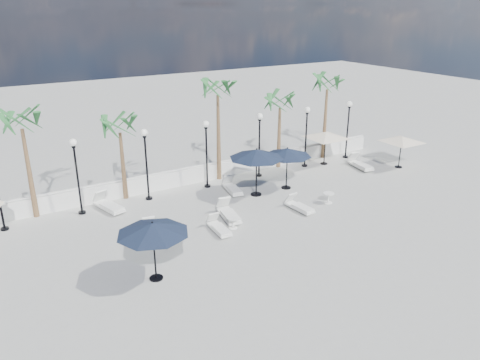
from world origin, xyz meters
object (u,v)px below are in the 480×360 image
lounger_3 (232,188)px  lounger_4 (229,214)px  lounger_1 (151,233)px  parasol_cream_sq_a (326,133)px  lounger_0 (109,205)px  parasol_navy_right (287,152)px  parasol_navy_left (153,229)px  lounger_6 (360,164)px  parasol_cream_sq_b (402,137)px  lounger_5 (299,206)px  parasol_navy_mid (257,154)px  lounger_2 (219,227)px

lounger_3 → lounger_4: 3.42m
lounger_1 → parasol_cream_sq_a: parasol_cream_sq_a is taller
lounger_0 → lounger_4: bearing=-55.7°
parasol_navy_right → parasol_cream_sq_a: (4.63, 2.17, -0.04)m
lounger_4 → parasol_navy_left: 6.20m
lounger_1 → lounger_6: lounger_6 is taller
parasol_navy_left → parasol_cream_sq_b: 18.52m
lounger_3 → lounger_6: (8.97, -0.68, 0.02)m
lounger_5 → lounger_1: bearing=168.0°
parasol_navy_mid → parasol_cream_sq_a: bearing=17.9°
lounger_1 → parasol_navy_mid: size_ratio=0.66×
parasol_cream_sq_a → lounger_6: bearing=-51.3°
lounger_3 → lounger_6: size_ratio=0.92×
lounger_0 → parasol_navy_left: size_ratio=0.80×
lounger_2 → parasol_cream_sq_b: bearing=11.6°
lounger_0 → lounger_3: 6.65m
parasol_navy_left → parasol_cream_sq_b: size_ratio=0.63×
lounger_0 → parasol_cream_sq_b: (17.73, -2.98, 1.72)m
lounger_3 → parasol_navy_right: bearing=-10.1°
lounger_2 → lounger_6: bearing=18.5°
parasol_cream_sq_a → parasol_cream_sq_b: (3.64, -2.96, -0.09)m
lounger_3 → lounger_4: bearing=-113.1°
parasol_navy_mid → parasol_cream_sq_b: (10.27, -0.82, -0.35)m
lounger_1 → lounger_5: lounger_1 is taller
lounger_6 → parasol_navy_left: size_ratio=0.78×
lounger_1 → parasol_cream_sq_b: size_ratio=0.45×
lounger_0 → lounger_3: bearing=-25.0°
lounger_3 → lounger_1: bearing=-143.9°
lounger_0 → lounger_5: bearing=-46.4°
lounger_4 → parasol_navy_left: parasol_navy_left is taller
parasol_navy_left → parasol_navy_right: size_ratio=1.01×
lounger_0 → lounger_1: (0.75, -3.98, -0.02)m
lounger_0 → parasol_cream_sq_b: size_ratio=0.50×
lounger_5 → parasol_navy_right: parasol_navy_right is taller
lounger_5 → parasol_navy_right: 3.59m
lounger_5 → parasol_navy_left: bearing=-169.9°
parasol_navy_mid → parasol_navy_right: 2.01m
lounger_4 → lounger_6: size_ratio=1.01×
parasol_cream_sq_a → lounger_5: bearing=-139.8°
parasol_cream_sq_a → parasol_cream_sq_b: size_ratio=1.07×
lounger_6 → parasol_cream_sq_a: bearing=137.9°
lounger_1 → lounger_2: (2.86, -1.02, -0.02)m
parasol_navy_right → parasol_navy_left: bearing=-152.9°
lounger_2 → parasol_cream_sq_a: size_ratio=0.38×
lounger_1 → parasol_cream_sq_b: (16.99, 0.99, 1.75)m
parasol_navy_right → parasol_cream_sq_a: parasol_navy_right is taller
lounger_4 → parasol_cream_sq_b: (13.05, 1.01, 1.72)m
parasol_navy_left → parasol_cream_sq_b: (18.03, 4.21, -0.13)m
lounger_2 → lounger_6: size_ratio=0.82×
lounger_0 → parasol_navy_right: size_ratio=0.81×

